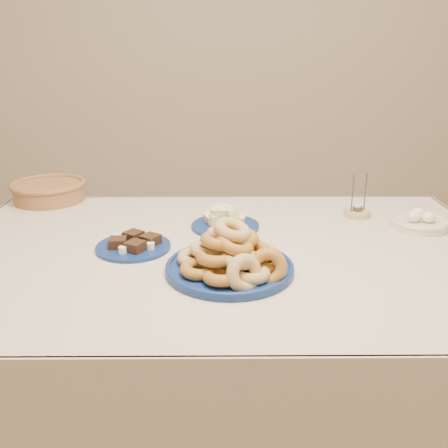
{
  "coord_description": "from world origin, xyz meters",
  "views": [
    {
      "loc": [
        -0.01,
        -1.39,
        1.34
      ],
      "look_at": [
        0.0,
        -0.05,
        0.85
      ],
      "focal_mm": 40.0,
      "sensor_mm": 36.0,
      "label": 1
    }
  ],
  "objects_px": {
    "brownie_plate": "(134,245)",
    "melon_plate": "(224,221)",
    "candle_holder": "(357,212)",
    "wicker_basket": "(49,190)",
    "donut_platter": "(231,258)",
    "egg_bowl": "(419,222)",
    "dining_table": "(224,281)"
  },
  "relations": [
    {
      "from": "brownie_plate",
      "to": "melon_plate",
      "type": "bearing_deg",
      "value": 34.49
    },
    {
      "from": "candle_holder",
      "to": "wicker_basket",
      "type": "bearing_deg",
      "value": 170.18
    },
    {
      "from": "candle_holder",
      "to": "donut_platter",
      "type": "bearing_deg",
      "value": -134.71
    },
    {
      "from": "donut_platter",
      "to": "egg_bowl",
      "type": "relative_size",
      "value": 2.3
    },
    {
      "from": "melon_plate",
      "to": "wicker_basket",
      "type": "bearing_deg",
      "value": 155.63
    },
    {
      "from": "donut_platter",
      "to": "melon_plate",
      "type": "distance_m",
      "value": 0.36
    },
    {
      "from": "donut_platter",
      "to": "egg_bowl",
      "type": "distance_m",
      "value": 0.73
    },
    {
      "from": "wicker_basket",
      "to": "egg_bowl",
      "type": "height_order",
      "value": "wicker_basket"
    },
    {
      "from": "dining_table",
      "to": "brownie_plate",
      "type": "xyz_separation_m",
      "value": [
        -0.27,
        0.01,
        0.12
      ]
    },
    {
      "from": "dining_table",
      "to": "egg_bowl",
      "type": "bearing_deg",
      "value": 15.67
    },
    {
      "from": "melon_plate",
      "to": "candle_holder",
      "type": "xyz_separation_m",
      "value": [
        0.48,
        0.11,
        -0.01
      ]
    },
    {
      "from": "donut_platter",
      "to": "candle_holder",
      "type": "height_order",
      "value": "candle_holder"
    },
    {
      "from": "donut_platter",
      "to": "wicker_basket",
      "type": "distance_m",
      "value": 0.97
    },
    {
      "from": "dining_table",
      "to": "egg_bowl",
      "type": "xyz_separation_m",
      "value": [
        0.66,
        0.19,
        0.13
      ]
    },
    {
      "from": "brownie_plate",
      "to": "wicker_basket",
      "type": "distance_m",
      "value": 0.65
    },
    {
      "from": "donut_platter",
      "to": "candle_holder",
      "type": "relative_size",
      "value": 2.97
    },
    {
      "from": "egg_bowl",
      "to": "candle_holder",
      "type": "bearing_deg",
      "value": 146.32
    },
    {
      "from": "melon_plate",
      "to": "wicker_basket",
      "type": "relative_size",
      "value": 0.79
    },
    {
      "from": "donut_platter",
      "to": "melon_plate",
      "type": "relative_size",
      "value": 1.79
    },
    {
      "from": "dining_table",
      "to": "wicker_basket",
      "type": "height_order",
      "value": "wicker_basket"
    },
    {
      "from": "candle_holder",
      "to": "dining_table",
      "type": "bearing_deg",
      "value": -147.73
    },
    {
      "from": "melon_plate",
      "to": "dining_table",
      "type": "bearing_deg",
      "value": -90.04
    },
    {
      "from": "wicker_basket",
      "to": "melon_plate",
      "type": "bearing_deg",
      "value": -24.37
    },
    {
      "from": "wicker_basket",
      "to": "brownie_plate",
      "type": "bearing_deg",
      "value": -50.35
    },
    {
      "from": "melon_plate",
      "to": "brownie_plate",
      "type": "height_order",
      "value": "melon_plate"
    },
    {
      "from": "dining_table",
      "to": "donut_platter",
      "type": "height_order",
      "value": "donut_platter"
    },
    {
      "from": "candle_holder",
      "to": "melon_plate",
      "type": "bearing_deg",
      "value": -167.23
    },
    {
      "from": "dining_table",
      "to": "brownie_plate",
      "type": "distance_m",
      "value": 0.3
    },
    {
      "from": "melon_plate",
      "to": "candle_holder",
      "type": "bearing_deg",
      "value": 12.77
    },
    {
      "from": "dining_table",
      "to": "wicker_basket",
      "type": "xyz_separation_m",
      "value": [
        -0.69,
        0.51,
        0.15
      ]
    },
    {
      "from": "dining_table",
      "to": "melon_plate",
      "type": "bearing_deg",
      "value": 89.96
    },
    {
      "from": "brownie_plate",
      "to": "wicker_basket",
      "type": "height_order",
      "value": "wicker_basket"
    }
  ]
}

